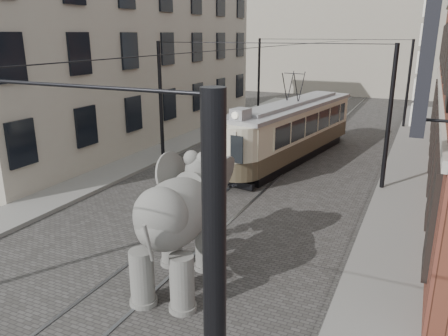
% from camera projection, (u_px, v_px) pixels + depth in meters
% --- Properties ---
extents(ground, '(120.00, 120.00, 0.00)m').
position_uv_depth(ground, '(207.00, 222.00, 15.43)').
color(ground, '#423F3D').
extents(tram_rails, '(1.54, 80.00, 0.02)m').
position_uv_depth(tram_rails, '(207.00, 222.00, 15.42)').
color(tram_rails, slate).
rests_on(tram_rails, ground).
extents(sidewalk_right, '(2.00, 60.00, 0.15)m').
position_uv_depth(sidewalk_right, '(388.00, 255.00, 13.00)').
color(sidewalk_right, slate).
rests_on(sidewalk_right, ground).
extents(sidewalk_left, '(2.00, 60.00, 0.15)m').
position_uv_depth(sidewalk_left, '(66.00, 193.00, 18.01)').
color(sidewalk_left, slate).
rests_on(sidewalk_left, ground).
extents(stucco_building, '(7.00, 24.00, 10.00)m').
position_uv_depth(stucco_building, '(120.00, 56.00, 27.06)').
color(stucco_building, '#A19685').
rests_on(stucco_building, ground).
extents(distant_block, '(28.00, 10.00, 14.00)m').
position_uv_depth(distant_block, '(372.00, 27.00, 48.10)').
color(distant_block, '#A19685').
rests_on(distant_block, ground).
extents(catenary, '(11.00, 30.20, 6.00)m').
position_uv_depth(catenary, '(254.00, 114.00, 18.97)').
color(catenary, black).
rests_on(catenary, ground).
extents(tram, '(4.09, 11.50, 4.47)m').
position_uv_depth(tram, '(292.00, 117.00, 22.58)').
color(tram, beige).
rests_on(tram, ground).
extents(elephant, '(3.77, 5.61, 3.16)m').
position_uv_depth(elephant, '(175.00, 229.00, 11.15)').
color(elephant, '#62605A').
rests_on(elephant, ground).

